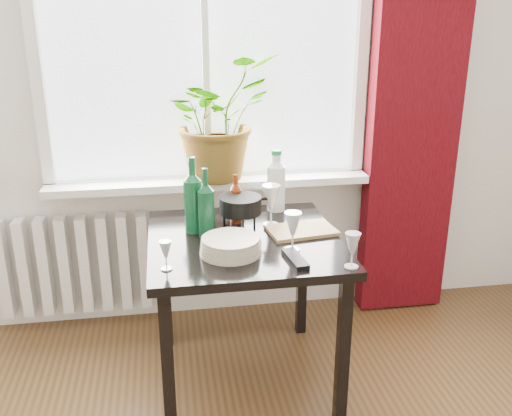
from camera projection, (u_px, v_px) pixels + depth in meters
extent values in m
cube|color=white|center=(204.00, 31.00, 2.87)|extent=(1.72, 0.08, 1.62)
cube|color=white|center=(210.00, 182.00, 3.06)|extent=(1.72, 0.20, 0.04)
cube|color=#37050A|center=(417.00, 90.00, 3.05)|extent=(0.50, 0.12, 2.56)
cube|color=white|center=(75.00, 264.00, 3.13)|extent=(0.80, 0.10, 0.55)
cube|color=black|center=(244.00, 242.00, 2.56)|extent=(0.85, 0.85, 0.04)
cube|color=black|center=(168.00, 368.00, 2.29)|extent=(0.05, 0.05, 0.70)
cube|color=black|center=(165.00, 285.00, 2.97)|extent=(0.05, 0.05, 0.70)
cube|color=black|center=(343.00, 351.00, 2.40)|extent=(0.05, 0.05, 0.70)
cube|color=black|center=(302.00, 275.00, 3.08)|extent=(0.05, 0.05, 0.70)
imported|color=#2D661B|center=(217.00, 118.00, 2.97)|extent=(0.77, 0.75, 0.65)
cylinder|color=#BDB59C|center=(231.00, 246.00, 2.38)|extent=(0.29, 0.29, 0.07)
cube|color=black|center=(295.00, 259.00, 2.32)|extent=(0.08, 0.19, 0.02)
cube|color=#9E7B47|center=(301.00, 230.00, 2.62)|extent=(0.33, 0.24, 0.02)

